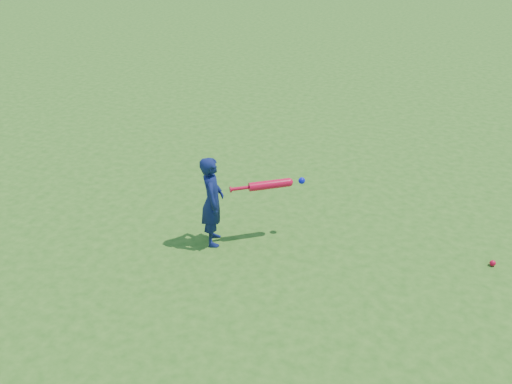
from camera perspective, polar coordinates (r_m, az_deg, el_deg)
ground at (r=6.40m, az=-5.64°, el=-6.10°), size 80.00×80.00×0.00m
child at (r=6.31m, az=-4.39°, el=-0.92°), size 0.38×0.45×1.06m
ground_ball_red at (r=6.66m, az=22.59°, el=-6.58°), size 0.07×0.07×0.07m
bat_swing at (r=6.33m, az=1.66°, el=0.78°), size 0.74×0.54×0.10m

